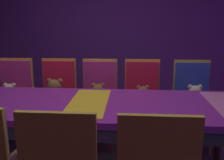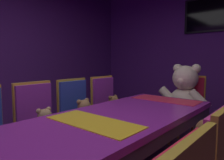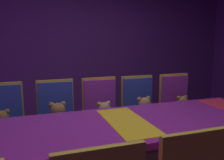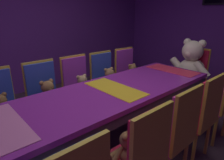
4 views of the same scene
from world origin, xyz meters
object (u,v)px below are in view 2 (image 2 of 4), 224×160
Objects in this scene: teddy_left_3 at (84,114)px; wall_tv at (215,14)px; chair_left_4 at (106,105)px; chair_left_3 at (76,112)px; king_teddy_bear at (184,93)px; throne_chair at (189,102)px; banquet_table at (93,133)px; teddy_right_4 at (224,129)px; teddy_right_3 at (206,143)px; teddy_left_2 at (45,125)px; chair_left_2 at (37,120)px; teddy_left_4 at (114,107)px.

teddy_left_3 is 3.06m from wall_tv.
teddy_left_3 is 0.33× the size of chair_left_4.
king_teddy_bear reaches higher than chair_left_3.
throne_chair is at bearing 48.62° from chair_left_4.
chair_left_4 is 1.10m from king_teddy_bear.
banquet_table is 3.41m from wall_tv.
throne_chair is (0.65, 1.45, 0.01)m from teddy_left_3.
banquet_table is 1.23m from teddy_right_4.
king_teddy_bear is (-0.66, 1.27, 0.16)m from teddy_right_3.
teddy_right_4 is 0.29× the size of throne_chair.
wall_tv is at bearing 77.52° from teddy_left_2.
banquet_table is at bearing -90.00° from wall_tv.
teddy_left_2 is (0.14, 0.00, -0.02)m from chair_left_2.
wall_tv reaches higher than chair_left_4.
chair_left_3 is 1.65m from throne_chair.
teddy_left_3 reaches higher than banquet_table.
chair_left_4 is 3.48× the size of teddy_right_4.
teddy_right_4 is at bearing -90.15° from teddy_right_3.
wall_tv is (-0.66, 2.60, 1.45)m from teddy_right_3.
teddy_left_2 is 1.89m from king_teddy_bear.
chair_left_2 is 1.03m from teddy_left_4.
chair_left_2 is 0.48m from chair_left_3.
king_teddy_bear is at bearing -47.91° from teddy_right_4.
king_teddy_bear reaches higher than throne_chair.
chair_left_2 is 3.48× the size of teddy_right_4.
teddy_right_4 is (0.00, 0.53, -0.03)m from teddy_right_3.
chair_left_2 is at bearing 18.14° from teddy_right_3.
teddy_left_3 reaches higher than teddy_left_2.
teddy_left_4 is at bearing -41.76° from king_teddy_bear.
king_teddy_bear is at bearing 42.61° from chair_left_4.
king_teddy_bear is at bearing 57.98° from chair_left_3.
banquet_table is 2.53× the size of wall_tv.
teddy_left_4 is 0.85× the size of teddy_right_3.
chair_left_4 is 0.89× the size of wall_tv.
chair_left_4 reaches higher than teddy_right_3.
chair_left_4 reaches higher than teddy_left_3.
king_teddy_bear is (0.80, 1.27, 0.16)m from chair_left_3.
banquet_table is at bearing -31.90° from chair_left_3.
wall_tv reaches higher than teddy_right_4.
chair_left_4 is (-0.01, 0.53, 0.00)m from chair_left_3.
teddy_right_3 is at bearing 37.26° from banquet_table.
teddy_left_4 is at bearing -21.77° from teddy_right_3.
throne_chair is (0.80, 1.45, 0.00)m from chair_left_3.
chair_left_2 is at bearing -180.00° from teddy_left_2.
king_teddy_bear reaches higher than chair_left_4.
wall_tv is at bearing 180.00° from throne_chair.
teddy_left_2 is 0.92× the size of teddy_left_3.
teddy_right_3 is (1.46, 0.01, 0.00)m from chair_left_3.
chair_left_4 is at bearing 96.69° from teddy_left_2.
wall_tv reaches higher than king_teddy_bear.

